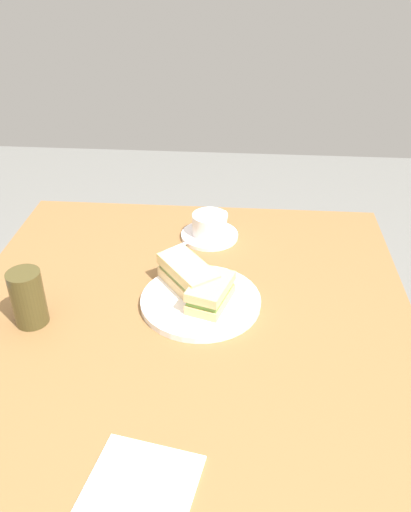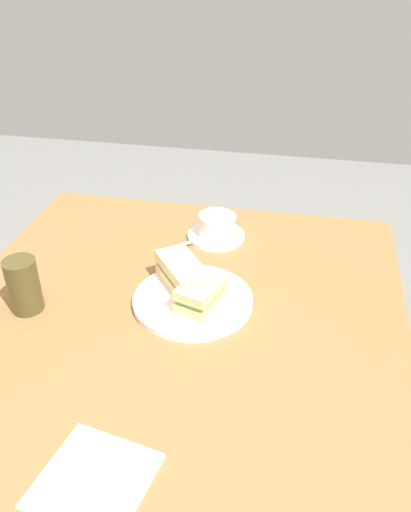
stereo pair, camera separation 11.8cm
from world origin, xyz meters
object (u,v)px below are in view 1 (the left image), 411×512
Objects in this scene: coffee_saucer at (210,235)px; drinking_glass at (28,298)px; spoon at (185,243)px; dining_table at (172,434)px; napkin at (140,490)px; sandwich_back at (190,276)px; coffee_cup at (210,223)px; sandwich_plate at (201,301)px; sandwich_front at (211,293)px.

drinking_glass is at bearing -42.24° from coffee_saucer.
dining_table is at bearing 3.35° from spoon.
coffee_saucer is 0.08m from spoon.
coffee_saucer is 0.94× the size of napkin.
napkin is at bearing -2.68° from sandwich_back.
napkin is (0.64, 0.01, -0.01)m from spoon.
coffee_saucer is 0.03m from coffee_cup.
drinking_glass reaches higher than coffee_cup.
spoon reaches higher than napkin.
spoon is at bearing -170.02° from sandwich_back.
napkin is (0.70, -0.05, -0.00)m from coffee_saucer.
sandwich_plate reaches higher than coffee_saucer.
sandwich_plate is 2.50× the size of coffee_cup.
sandwich_back is at bearing 177.32° from napkin.
spoon is at bearing -176.65° from dining_table.
dining_table is at bearing 60.92° from drinking_glass.
sandwich_front is at bearing 4.57° from coffee_saucer.
coffee_cup is at bearing 176.20° from napkin.
sandwich_front reaches higher than sandwich_plate.
sandwich_plate is at bearing -122.31° from sandwich_front.
sandwich_front is (-0.23, 0.05, 0.14)m from dining_table.
dining_table is at bearing -6.86° from sandwich_plate.
napkin is (0.46, -0.02, -0.04)m from sandwich_back.
sandwich_back is (-0.04, -0.03, 0.03)m from sandwich_plate.
coffee_cup is at bearing 173.97° from sandwich_back.
dining_table is 13.89× the size of coffee_cup.
sandwich_front is at bearing 18.68° from spoon.
sandwich_back is 1.03× the size of napkin.
dining_table is 5.55× the size of sandwich_plate.
sandwich_front is 0.29m from coffee_cup.
drinking_glass is (0.35, -0.32, 0.05)m from coffee_saucer.
napkin is (0.70, -0.05, -0.04)m from coffee_cup.
dining_table is 0.21m from napkin.
napkin is at bearing 38.66° from drinking_glass.
sandwich_front is at bearing 41.53° from sandwich_back.
napkin is at bearing 0.84° from spoon.
sandwich_plate is at bearing 173.69° from napkin.
sandwich_front is 0.24m from spoon.
coffee_saucer is 0.48m from drinking_glass.
sandwich_plate is 1.63× the size of napkin.
drinking_glass is at bearing -141.34° from napkin.
sandwich_back is 0.47m from napkin.
coffee_saucer is at bearing 134.91° from spoon.
sandwich_front is at bearing 101.31° from drinking_glass.
coffee_cup is (-0.52, 0.03, 0.14)m from dining_table.
coffee_cup is 0.08m from spoon.
drinking_glass is at bearing -119.08° from dining_table.
coffee_saucer is 0.70m from napkin.
sandwich_plate is at bearing 14.64° from spoon.
spoon is at bearing -45.09° from coffee_saucer.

